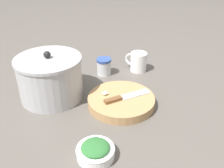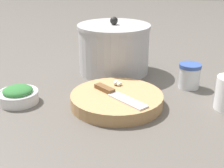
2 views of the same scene
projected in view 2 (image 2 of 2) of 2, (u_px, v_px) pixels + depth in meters
name	position (u px, v px, depth m)	size (l,w,h in m)	color
ground_plane	(124.00, 98.00, 0.95)	(5.00, 5.00, 0.00)	#56514C
cutting_board	(117.00, 100.00, 0.89)	(0.26, 0.26, 0.03)	tan
chef_knife	(116.00, 95.00, 0.87)	(0.18, 0.13, 0.01)	brown
garlic_cloves	(118.00, 83.00, 0.95)	(0.03, 0.02, 0.01)	silver
herb_bowl	(18.00, 95.00, 0.91)	(0.12, 0.12, 0.05)	white
spice_jar	(189.00, 76.00, 1.01)	(0.07, 0.07, 0.08)	silver
stock_pot	(114.00, 48.00, 1.14)	(0.26, 0.26, 0.20)	#B2B2B7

